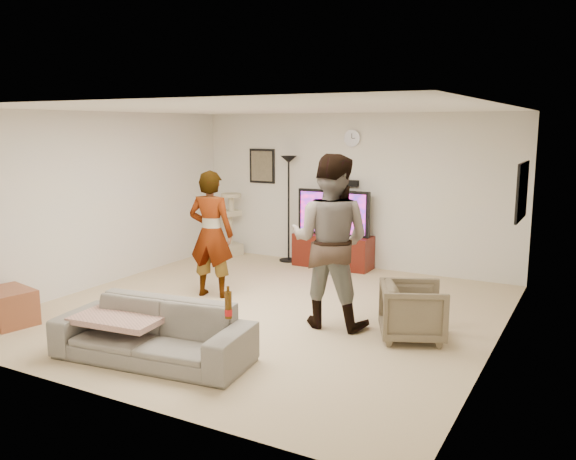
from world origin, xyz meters
The scene contains 24 objects.
floor centered at (0.00, 0.00, -0.01)m, with size 5.50×5.50×0.02m, color #C1B286.
ceiling centered at (0.00, 0.00, 2.51)m, with size 5.50×5.50×0.02m, color white.
wall_back centered at (0.00, 2.75, 1.25)m, with size 5.50×0.04×2.50m, color silver.
wall_front centered at (0.00, -2.75, 1.25)m, with size 5.50×0.04×2.50m, color silver.
wall_left centered at (-2.75, 0.00, 1.25)m, with size 0.04×5.50×2.50m, color silver.
wall_right centered at (2.75, 0.00, 1.25)m, with size 0.04×5.50×2.50m, color silver.
wall_clock centered at (0.00, 2.72, 2.10)m, with size 0.26×0.26×0.04m, color white.
wall_speaker centered at (0.00, 2.69, 1.38)m, with size 0.25×0.10×0.10m, color black.
picture_back centered at (-1.70, 2.73, 1.60)m, with size 0.42×0.03×0.52m, color brown.
picture_right centered at (2.73, 1.60, 1.50)m, with size 0.03×0.78×0.62m, color #EDDE53.
tv_stand centered at (-0.22, 2.50, 0.27)m, with size 1.30×0.45×0.54m, color #43110A.
console_box centered at (-0.12, 2.11, 0.04)m, with size 0.40×0.30×0.07m, color #B5B5C1.
tv centered at (-0.22, 2.50, 0.91)m, with size 1.24×0.08×0.74m, color black.
tv_screen centered at (-0.22, 2.46, 0.91)m, with size 1.14×0.01×0.65m, color #F11A6F.
floor_lamp centered at (-1.07, 2.55, 0.90)m, with size 0.32×0.32×1.80m, color black.
cat_tree centered at (-2.24, 2.49, 0.56)m, with size 0.36×0.36×1.12m, color #B3AB8B.
person_left centered at (-0.98, 0.20, 0.86)m, with size 0.63×0.41×1.72m, color #999A9F.
person_right centered at (0.92, -0.12, 1.00)m, with size 0.97×0.75×1.99m, color #444C9C.
sofa centered at (-0.18, -1.92, 0.29)m, with size 1.98×0.77×0.58m, color slate.
throw_blanket centered at (-0.55, -1.92, 0.39)m, with size 0.90×0.70×0.06m, color tan.
beer_bottle centered at (0.73, -1.92, 0.70)m, with size 0.06×0.06×0.25m, color #4C2C08.
armchair centered at (1.91, -0.12, 0.31)m, with size 0.67×0.69×0.62m, color brown.
side_table centered at (-2.40, -1.90, 0.21)m, with size 0.62×0.47×0.42m, color brown.
toy_ball centered at (-1.82, -0.31, 0.04)m, with size 0.07×0.07×0.07m, color #008695.
Camera 1 is at (3.65, -6.16, 2.30)m, focal length 36.72 mm.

